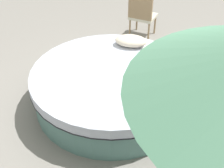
# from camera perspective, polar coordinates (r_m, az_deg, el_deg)

# --- Properties ---
(ground_plane) EXTENTS (16.00, 16.00, 0.00)m
(ground_plane) POSITION_cam_1_polar(r_m,az_deg,el_deg) (4.62, 0.00, -3.52)
(ground_plane) COLOR gray
(round_bed) EXTENTS (2.47, 2.47, 0.59)m
(round_bed) POSITION_cam_1_polar(r_m,az_deg,el_deg) (4.43, 0.00, -0.54)
(round_bed) COLOR #4C726B
(round_bed) RESTS_ON ground_plane
(throw_pillow_0) EXTENTS (0.54, 0.32, 0.18)m
(throw_pillow_0) POSITION_cam_1_polar(r_m,az_deg,el_deg) (3.90, 10.84, -0.18)
(throw_pillow_0) COLOR silver
(throw_pillow_0) RESTS_ON round_bed
(throw_pillow_1) EXTENTS (0.51, 0.29, 0.21)m
(throw_pillow_1) POSITION_cam_1_polar(r_m,az_deg,el_deg) (4.32, 12.12, 3.79)
(throw_pillow_1) COLOR silver
(throw_pillow_1) RESTS_ON round_bed
(throw_pillow_2) EXTENTS (0.43, 0.36, 0.16)m
(throw_pillow_2) POSITION_cam_1_polar(r_m,az_deg,el_deg) (4.68, 8.62, 6.61)
(throw_pillow_2) COLOR white
(throw_pillow_2) RESTS_ON round_bed
(throw_pillow_3) EXTENTS (0.55, 0.35, 0.18)m
(throw_pillow_3) POSITION_cam_1_polar(r_m,az_deg,el_deg) (4.92, 3.81, 8.62)
(throw_pillow_3) COLOR beige
(throw_pillow_3) RESTS_ON round_bed
(patio_chair) EXTENTS (0.62, 0.61, 0.98)m
(patio_chair) POSITION_cam_1_polar(r_m,az_deg,el_deg) (6.33, 5.99, 13.89)
(patio_chair) COLOR #997A56
(patio_chair) RESTS_ON ground_plane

